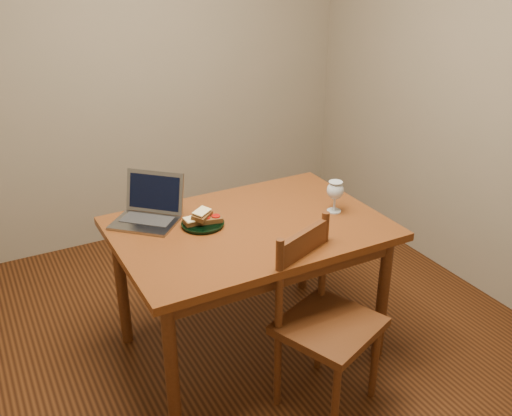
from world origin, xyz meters
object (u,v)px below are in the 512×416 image
plate (203,224)px  laptop (149,208)px  table (250,240)px  milk_glass (335,197)px  chair (325,314)px

plate → laptop: (-0.20, 0.20, 0.05)m
table → milk_glass: size_ratio=7.76×
table → laptop: bearing=143.6°
chair → milk_glass: size_ratio=3.19×
plate → laptop: laptop is taller
chair → laptop: laptop is taller
milk_glass → laptop: size_ratio=0.41×
plate → table: bearing=-26.2°
chair → plate: (-0.33, 0.59, 0.27)m
plate → milk_glass: (0.66, -0.17, 0.07)m
plate → laptop: size_ratio=0.51×
table → laptop: laptop is taller
chair → plate: size_ratio=2.53×
milk_glass → laptop: laptop is taller
table → plate: (-0.20, 0.10, 0.09)m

